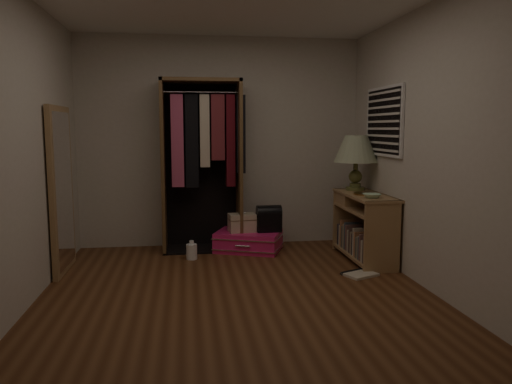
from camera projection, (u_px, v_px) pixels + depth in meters
ground at (238, 295)px, 4.45m from camera, size 4.00×4.00×0.00m
room_walls at (245, 126)px, 4.32m from camera, size 3.52×4.02×2.60m
console_bookshelf at (363, 225)px, 5.64m from camera, size 0.42×1.12×0.75m
open_wardrobe at (204, 151)px, 6.01m from camera, size 1.00×0.50×2.05m
floor_mirror at (61, 190)px, 5.09m from camera, size 0.06×0.80×1.70m
pink_suitcase at (248, 241)px, 6.05m from camera, size 0.92×0.80×0.24m
train_case at (242, 223)px, 6.02m from camera, size 0.34×0.26×0.23m
black_bag at (269, 218)px, 6.02m from camera, size 0.30×0.19×0.32m
table_lamp at (356, 150)px, 5.84m from camera, size 0.54×0.54×0.64m
brass_tray at (367, 194)px, 5.51m from camera, size 0.31×0.31×0.02m
ceramic_bowl at (372, 196)px, 5.23m from camera, size 0.20×0.20×0.05m
white_jug at (192, 251)px, 5.65m from camera, size 0.13×0.13×0.21m
floor_book at (359, 274)px, 5.05m from camera, size 0.38×0.35×0.03m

